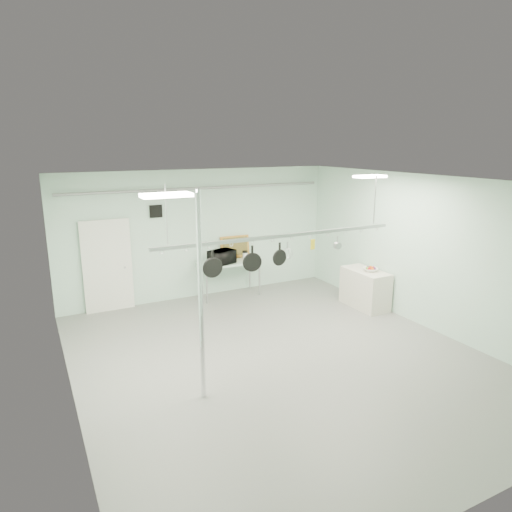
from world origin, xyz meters
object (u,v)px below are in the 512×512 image
microwave (222,257)px  coffee_canister (245,256)px  side_cabinet (365,289)px  pot_rack (282,234)px  chrome_pole (201,299)px  skillet_mid (252,259)px  skillet_right (280,254)px  skillet_left (213,263)px  prep_table (229,264)px  fruit_bowl (371,270)px

microwave → coffee_canister: size_ratio=3.21×
side_cabinet → coffee_canister: (-2.11, 2.19, 0.55)m
pot_rack → chrome_pole: bearing=-154.7°
side_cabinet → skillet_mid: skillet_mid is taller
chrome_pole → skillet_right: chrome_pole is taller
microwave → skillet_left: size_ratio=1.34×
skillet_right → side_cabinet: bearing=12.0°
skillet_mid → prep_table: bearing=85.4°
pot_rack → microwave: size_ratio=7.74×
coffee_canister → skillet_left: (-2.19, -3.29, 0.85)m
chrome_pole → skillet_left: 1.09m
fruit_bowl → skillet_left: size_ratio=0.71×
coffee_canister → skillet_right: 3.52m
prep_table → skillet_left: (-1.75, -3.30, 1.02)m
prep_table → fruit_bowl: (2.59, -2.30, 0.11)m
prep_table → microwave: microwave is taller
prep_table → coffee_canister: coffee_canister is taller
skillet_right → chrome_pole: bearing=-162.2°
fruit_bowl → side_cabinet: bearing=113.8°
prep_table → skillet_mid: size_ratio=3.36×
microwave → coffee_canister: bearing=168.4°
pot_rack → coffee_canister: (0.84, 3.29, -1.23)m
prep_table → side_cabinet: (2.55, -2.20, -0.38)m
skillet_left → coffee_canister: bearing=59.9°
pot_rack → skillet_left: 1.40m
chrome_pole → pot_rack: (1.90, 0.90, 0.63)m
side_cabinet → fruit_bowl: (0.04, -0.10, 0.49)m
side_cabinet → coffee_canister: size_ratio=6.21×
chrome_pole → fruit_bowl: chrome_pole is taller
chrome_pole → skillet_mid: bearing=34.8°
side_cabinet → microwave: (-2.79, 2.09, 0.63)m
coffee_canister → skillet_right: size_ratio=0.47×
chrome_pole → side_cabinet: size_ratio=2.67×
chrome_pole → prep_table: size_ratio=2.00×
prep_table → pot_rack: 3.61m
prep_table → side_cabinet: prep_table is taller
coffee_canister → fruit_bowl: (2.15, -2.29, -0.06)m
prep_table → skillet_left: 3.87m
pot_rack → skillet_mid: bearing=180.0°
prep_table → side_cabinet: 3.39m
chrome_pole → fruit_bowl: bearing=21.2°
chrome_pole → pot_rack: chrome_pole is taller
chrome_pole → skillet_left: size_ratio=6.92×
side_cabinet → pot_rack: (-2.95, -1.10, 1.78)m
prep_table → microwave: (-0.24, -0.11, 0.24)m
side_cabinet → fruit_bowl: 0.50m
microwave → skillet_right: skillet_right is taller
pot_rack → fruit_bowl: size_ratio=14.53×
pot_rack → skillet_mid: 0.71m
skillet_right → microwave: bearing=78.1°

